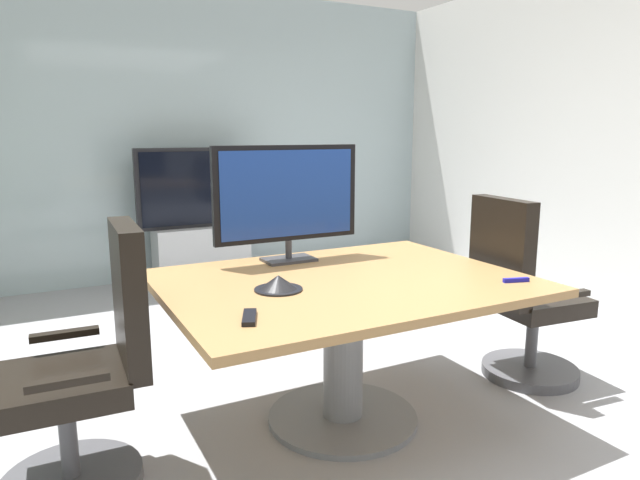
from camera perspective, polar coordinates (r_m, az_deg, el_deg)
name	(u,v)px	position (r m, az deg, el deg)	size (l,w,h in m)	color
ground_plane	(343,409)	(3.11, 2.32, -16.84)	(7.53, 7.53, 0.00)	#99999E
wall_back_glass_partition	(180,136)	(5.81, -14.10, 10.26)	(5.74, 0.10, 2.83)	#9EB2B7
conference_table	(343,315)	(2.79, 2.40, -7.69)	(1.72, 1.31, 0.75)	olive
office_chair_left	(89,381)	(2.52, -22.42, -13.12)	(0.60, 0.58, 1.09)	#4C4C51
office_chair_right	(522,305)	(3.50, 19.84, -6.22)	(0.62, 0.60, 1.09)	#4C4C51
tv_monitor	(287,196)	(3.06, -3.34, 4.45)	(0.84, 0.18, 0.64)	#333338
wall_display_unit	(201,237)	(5.58, -11.99, 0.25)	(1.20, 0.36, 1.31)	#B7BABC
conference_phone	(278,284)	(2.54, -4.27, -4.45)	(0.22, 0.22, 0.07)	black
remote_control	(249,317)	(2.17, -7.21, -7.81)	(0.05, 0.17, 0.02)	black
whiteboard_marker	(516,280)	(2.83, 19.34, -3.87)	(0.13, 0.02, 0.02)	#1919A5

